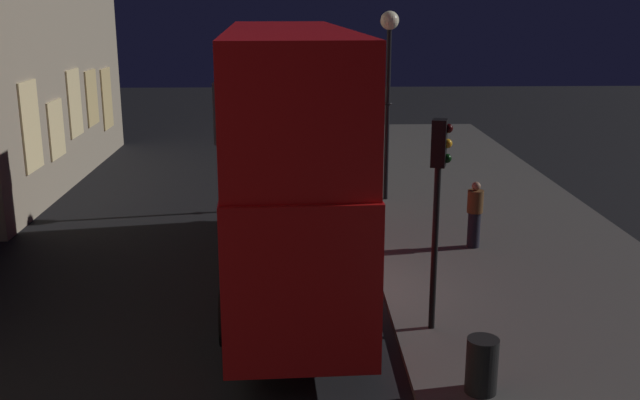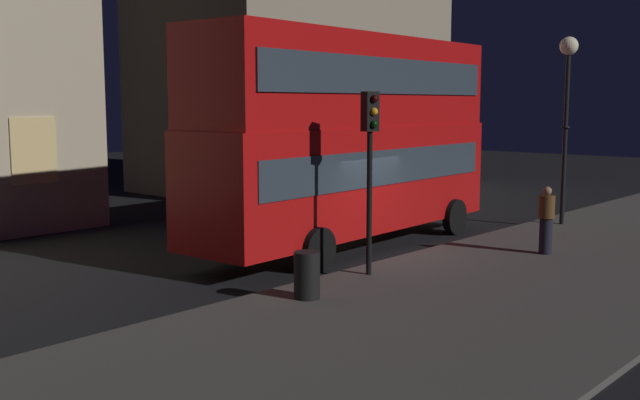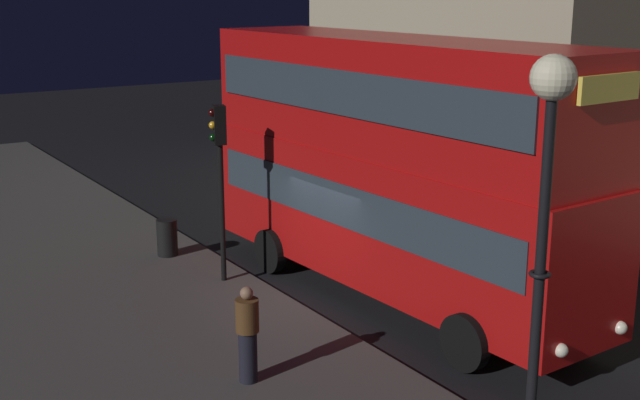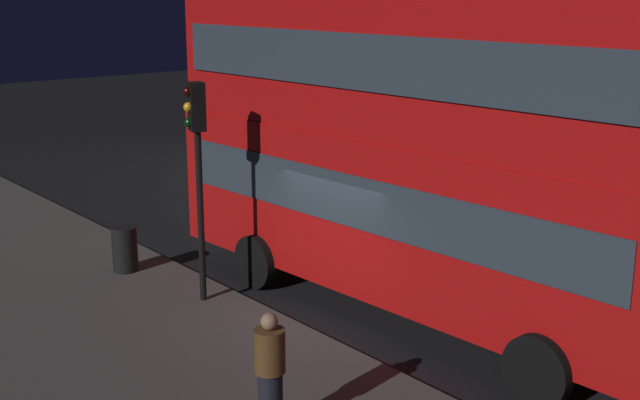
{
  "view_description": "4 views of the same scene",
  "coord_description": "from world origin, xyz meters",
  "px_view_note": "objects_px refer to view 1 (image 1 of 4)",
  "views": [
    {
      "loc": [
        -14.75,
        1.07,
        6.12
      ],
      "look_at": [
        -0.3,
        0.6,
        2.22
      ],
      "focal_mm": 41.34,
      "sensor_mm": 36.0,
      "label": 1
    },
    {
      "loc": [
        -14.68,
        -11.36,
        3.87
      ],
      "look_at": [
        -1.63,
        0.24,
        1.6
      ],
      "focal_mm": 41.96,
      "sensor_mm": 36.0,
      "label": 2
    },
    {
      "loc": [
        14.37,
        -9.43,
        6.65
      ],
      "look_at": [
        -0.8,
        0.4,
        1.98
      ],
      "focal_mm": 47.11,
      "sensor_mm": 36.0,
      "label": 3
    },
    {
      "loc": [
        10.78,
        -9.09,
        5.76
      ],
      "look_at": [
        -1.26,
        0.75,
        1.79
      ],
      "focal_mm": 47.67,
      "sensor_mm": 36.0,
      "label": 4
    }
  ],
  "objects_px": {
    "traffic_light_near_kerb": "(438,181)",
    "street_lamp": "(389,57)",
    "double_decker_bus": "(288,148)",
    "litter_bin": "(482,366)",
    "pedestrian": "(475,214)"
  },
  "relations": [
    {
      "from": "street_lamp",
      "to": "double_decker_bus",
      "type": "bearing_deg",
      "value": 156.6
    },
    {
      "from": "double_decker_bus",
      "to": "traffic_light_near_kerb",
      "type": "distance_m",
      "value": 3.79
    },
    {
      "from": "traffic_light_near_kerb",
      "to": "litter_bin",
      "type": "relative_size",
      "value": 4.38
    },
    {
      "from": "traffic_light_near_kerb",
      "to": "street_lamp",
      "type": "distance_m",
      "value": 9.59
    },
    {
      "from": "litter_bin",
      "to": "street_lamp",
      "type": "bearing_deg",
      "value": 0.52
    },
    {
      "from": "traffic_light_near_kerb",
      "to": "pedestrian",
      "type": "bearing_deg",
      "value": -4.81
    },
    {
      "from": "street_lamp",
      "to": "pedestrian",
      "type": "bearing_deg",
      "value": -160.67
    },
    {
      "from": "traffic_light_near_kerb",
      "to": "litter_bin",
      "type": "height_order",
      "value": "traffic_light_near_kerb"
    },
    {
      "from": "litter_bin",
      "to": "double_decker_bus",
      "type": "bearing_deg",
      "value": 31.53
    },
    {
      "from": "traffic_light_near_kerb",
      "to": "pedestrian",
      "type": "height_order",
      "value": "traffic_light_near_kerb"
    },
    {
      "from": "pedestrian",
      "to": "litter_bin",
      "type": "height_order",
      "value": "pedestrian"
    },
    {
      "from": "double_decker_bus",
      "to": "traffic_light_near_kerb",
      "type": "height_order",
      "value": "double_decker_bus"
    },
    {
      "from": "pedestrian",
      "to": "litter_bin",
      "type": "relative_size",
      "value": 1.86
    },
    {
      "from": "street_lamp",
      "to": "pedestrian",
      "type": "height_order",
      "value": "street_lamp"
    },
    {
      "from": "traffic_light_near_kerb",
      "to": "street_lamp",
      "type": "height_order",
      "value": "street_lamp"
    }
  ]
}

